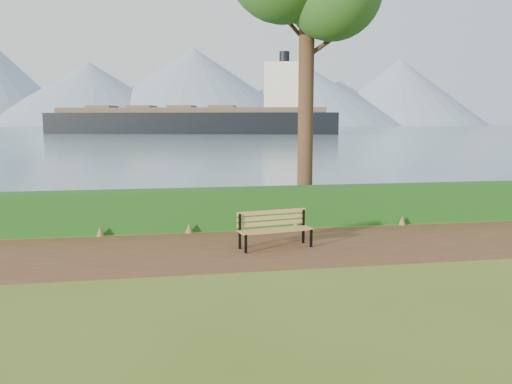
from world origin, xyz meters
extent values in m
plane|color=#4F621C|center=(0.00, 0.00, 0.00)|extent=(140.00, 140.00, 0.00)
cube|color=#502B1B|center=(0.00, 0.30, 0.01)|extent=(40.00, 3.40, 0.01)
cube|color=#164A15|center=(0.00, 2.60, 0.50)|extent=(32.00, 0.85, 1.00)
cube|color=#476472|center=(0.00, 260.00, 0.01)|extent=(700.00, 510.00, 0.00)
cone|color=gray|center=(-60.00, 395.00, 24.00)|extent=(160.00, 160.00, 48.00)
cone|color=gray|center=(20.00, 405.00, 31.00)|extent=(190.00, 190.00, 62.00)
cone|color=gray|center=(110.00, 400.00, 25.00)|extent=(170.00, 170.00, 50.00)
cone|color=gray|center=(200.00, 410.00, 29.00)|extent=(150.00, 150.00, 58.00)
cone|color=gray|center=(-10.00, 430.00, 17.50)|extent=(120.00, 120.00, 35.00)
cone|color=gray|center=(150.00, 425.00, 20.00)|extent=(130.00, 130.00, 40.00)
cube|color=black|center=(-0.02, -0.10, 0.20)|extent=(0.05, 0.06, 0.40)
cube|color=black|center=(-0.09, 0.28, 0.38)|extent=(0.05, 0.06, 0.77)
cube|color=black|center=(-0.06, 0.09, 0.38)|extent=(0.13, 0.46, 0.04)
cube|color=black|center=(1.46, 0.17, 0.20)|extent=(0.05, 0.06, 0.40)
cube|color=black|center=(1.38, 0.55, 0.38)|extent=(0.05, 0.06, 0.77)
cube|color=black|center=(1.42, 0.36, 0.38)|extent=(0.13, 0.46, 0.04)
cube|color=#AD8143|center=(0.71, 0.06, 0.40)|extent=(1.60, 0.37, 0.03)
cube|color=#AD8143|center=(0.69, 0.17, 0.40)|extent=(1.60, 0.37, 0.03)
cube|color=#AD8143|center=(0.67, 0.28, 0.40)|extent=(1.60, 0.37, 0.03)
cube|color=#AD8143|center=(0.65, 0.39, 0.40)|extent=(1.60, 0.37, 0.03)
cube|color=#AD8143|center=(0.64, 0.44, 0.51)|extent=(1.59, 0.33, 0.09)
cube|color=#AD8143|center=(0.64, 0.44, 0.63)|extent=(1.59, 0.33, 0.09)
cube|color=#AD8143|center=(0.64, 0.44, 0.76)|extent=(1.59, 0.33, 0.09)
cylinder|color=#392117|center=(2.37, 4.04, 4.00)|extent=(0.44, 0.44, 7.99)
cylinder|color=#392117|center=(2.87, 4.04, 4.88)|extent=(1.17, 0.13, 0.87)
cylinder|color=#392117|center=(1.93, 4.16, 5.44)|extent=(0.90, 0.42, 0.80)
cube|color=black|center=(3.95, 110.11, 1.47)|extent=(68.66, 27.92, 6.82)
cube|color=brown|center=(3.95, 110.11, 5.46)|extent=(63.11, 25.47, 1.17)
cube|color=silver|center=(25.04, 104.49, 10.72)|extent=(10.54, 10.02, 10.72)
cylinder|color=black|center=(25.04, 104.49, 17.05)|extent=(2.34, 2.34, 3.41)
cube|color=brown|center=(-17.13, 115.73, 6.24)|extent=(7.30, 7.72, 0.78)
cube|color=brown|center=(-7.72, 113.22, 6.24)|extent=(7.30, 7.72, 0.78)
cube|color=brown|center=(1.69, 110.71, 6.24)|extent=(7.30, 7.72, 0.78)
cube|color=brown|center=(11.11, 108.20, 6.24)|extent=(7.30, 7.72, 0.78)
camera|label=1|loc=(-1.54, -10.04, 2.70)|focal=35.00mm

